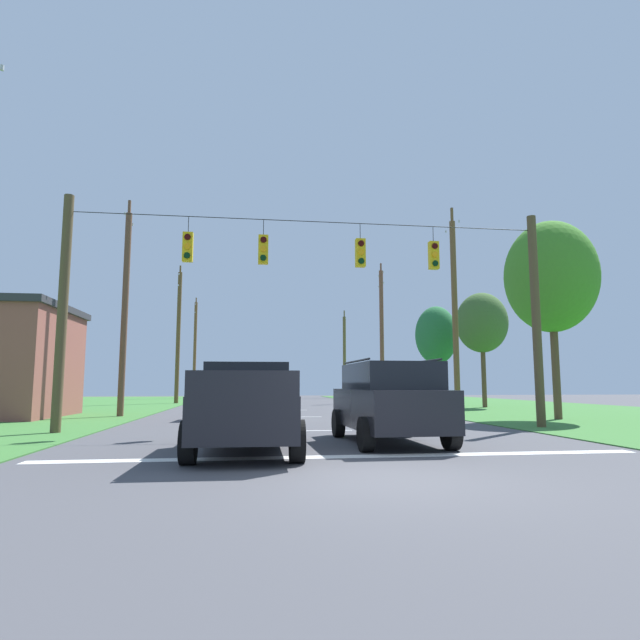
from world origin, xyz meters
The scene contains 20 objects.
ground_plane centered at (0.00, 0.00, 0.00)m, with size 120.00×120.00×0.00m, color #47474C.
shoulder_grass_right centered at (14.58, 15.00, 0.01)m, with size 16.00×80.00×0.03m, color #3A7232.
stop_bar_stripe centered at (0.00, 2.56, 0.00)m, with size 12.51×0.45×0.01m, color white.
lane_dash_0 centered at (0.00, 8.56, 0.00)m, with size 0.15×2.50×0.01m, color white.
lane_dash_1 centered at (0.00, 15.64, 0.00)m, with size 0.15×2.50×0.01m, color white.
lane_dash_2 centered at (0.00, 21.81, 0.00)m, with size 0.15×2.50×0.01m, color white.
lane_dash_3 centered at (0.00, 31.73, 0.00)m, with size 0.15×2.50×0.01m, color white.
overhead_signal_span centered at (0.01, 8.62, 4.10)m, with size 15.78×0.31×7.35m.
pickup_truck centered at (-2.09, 3.79, 0.97)m, with size 2.37×5.44×1.95m.
suv_black centered at (1.45, 4.83, 1.06)m, with size 2.27×4.83×2.05m.
distant_car_crossing_white centered at (-2.26, 13.92, 0.79)m, with size 4.41×2.25×1.52m.
utility_pole_mid_right centered at (8.73, 18.16, 5.27)m, with size 0.31×1.94×10.96m.
utility_pole_far_right centered at (8.75, 33.72, 5.65)m, with size 0.34×1.81×11.47m.
utility_pole_near_left centered at (8.35, 48.59, 4.56)m, with size 0.34×1.85×9.56m.
utility_pole_far_left centered at (-7.75, 16.73, 4.89)m, with size 0.29×1.72×10.07m.
utility_pole_distant_right centered at (-7.44, 33.02, 5.29)m, with size 0.31×1.87×10.63m.
utility_pole_distant_left centered at (-7.69, 48.26, 5.28)m, with size 0.32×1.93×10.58m.
tree_roadside_right centered at (11.08, 27.41, 4.87)m, with size 2.95×2.95×6.95m.
tree_roadside_far_right centered at (12.58, 23.25, 5.31)m, with size 3.22×3.22×7.24m.
tree_roadside_left centered at (10.61, 12.21, 5.98)m, with size 3.80×3.80×8.38m.
Camera 1 is at (-2.05, -8.19, 1.47)m, focal length 29.53 mm.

